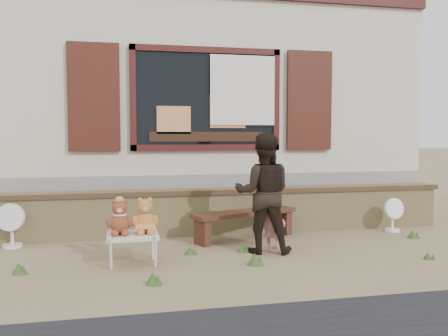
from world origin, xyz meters
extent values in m
plane|color=brown|center=(0.00, 0.00, 0.00)|extent=(80.00, 80.00, 0.00)
cube|color=#A9A089|center=(0.00, 4.50, 2.40)|extent=(8.00, 5.00, 3.20)
cube|color=gray|center=(0.00, 4.50, 0.40)|extent=(8.04, 5.04, 0.80)
cube|color=black|center=(0.00, 1.97, 2.05)|extent=(2.30, 0.04, 1.50)
cube|color=#3B1211|center=(0.00, 1.95, 2.85)|extent=(2.50, 0.08, 0.10)
cube|color=#3B1211|center=(0.00, 1.95, 1.25)|extent=(2.50, 0.08, 0.10)
cube|color=#3B1211|center=(-1.20, 1.95, 2.05)|extent=(0.10, 0.08, 1.70)
cube|color=#3B1211|center=(1.20, 1.95, 2.05)|extent=(0.10, 0.08, 1.70)
cube|color=#33130E|center=(-1.80, 1.94, 2.05)|extent=(0.80, 0.07, 1.70)
cube|color=#33130E|center=(1.80, 1.94, 2.05)|extent=(0.80, 0.07, 1.70)
cube|color=white|center=(0.60, 1.90, 2.20)|extent=(1.10, 0.02, 1.15)
cube|color=black|center=(0.00, 1.94, 1.43)|extent=(1.90, 0.06, 0.16)
cube|color=tan|center=(-0.55, 1.94, 1.70)|extent=(0.55, 0.06, 0.45)
cube|color=#E08447|center=(0.35, 1.94, 1.85)|extent=(0.60, 0.06, 0.55)
cube|color=tan|center=(0.00, 1.00, 0.30)|extent=(7.00, 0.30, 0.60)
cube|color=brown|center=(0.00, 1.00, 0.63)|extent=(7.10, 0.36, 0.07)
cube|color=#381E13|center=(0.28, 0.54, 0.37)|extent=(1.58, 0.85, 0.06)
cube|color=#381E13|center=(-0.36, 0.30, 0.17)|extent=(0.19, 0.31, 0.33)
cube|color=#381E13|center=(0.93, 0.77, 0.17)|extent=(0.19, 0.31, 0.33)
cube|color=beige|center=(-1.28, -0.44, 0.33)|extent=(0.57, 0.51, 0.04)
cylinder|color=silver|center=(-1.52, -0.66, 0.15)|extent=(0.03, 0.03, 0.31)
cylinder|color=silver|center=(-1.04, -0.65, 0.15)|extent=(0.03, 0.03, 0.31)
cylinder|color=silver|center=(-1.52, -0.22, 0.15)|extent=(0.03, 0.03, 0.31)
cylinder|color=silver|center=(-1.04, -0.21, 0.15)|extent=(0.03, 0.03, 0.31)
imported|color=#DB8385|center=(0.44, -0.16, 0.51)|extent=(0.45, 0.43, 1.03)
imported|color=black|center=(0.32, -0.22, 0.74)|extent=(0.84, 0.73, 1.48)
cylinder|color=silver|center=(-2.79, 0.70, 0.02)|extent=(0.25, 0.25, 0.04)
cylinder|color=silver|center=(-2.79, 0.70, 0.18)|extent=(0.04, 0.04, 0.31)
cylinder|color=silver|center=(-2.79, 0.70, 0.40)|extent=(0.37, 0.19, 0.36)
cylinder|color=white|center=(2.61, 0.58, 0.02)|extent=(0.22, 0.22, 0.04)
cylinder|color=white|center=(2.61, 0.58, 0.16)|extent=(0.04, 0.04, 0.27)
cylinder|color=white|center=(2.61, 0.58, 0.35)|extent=(0.32, 0.13, 0.32)
cone|color=#334C1E|center=(-1.11, -1.23, 0.06)|extent=(0.15, 0.15, 0.13)
cone|color=#334C1E|center=(2.11, -0.96, 0.04)|extent=(0.11, 0.11, 0.08)
cone|color=#334C1E|center=(0.05, -0.77, 0.07)|extent=(0.17, 0.17, 0.14)
cone|color=#334C1E|center=(-2.46, -0.58, 0.06)|extent=(0.15, 0.15, 0.12)
cone|color=#334C1E|center=(2.63, 0.09, 0.06)|extent=(0.16, 0.16, 0.11)
cone|color=#334C1E|center=(-0.58, -0.14, 0.04)|extent=(0.15, 0.15, 0.09)
cone|color=#334C1E|center=(0.06, -0.18, 0.07)|extent=(0.12, 0.12, 0.14)
camera|label=1|loc=(-1.38, -5.81, 1.46)|focal=38.00mm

